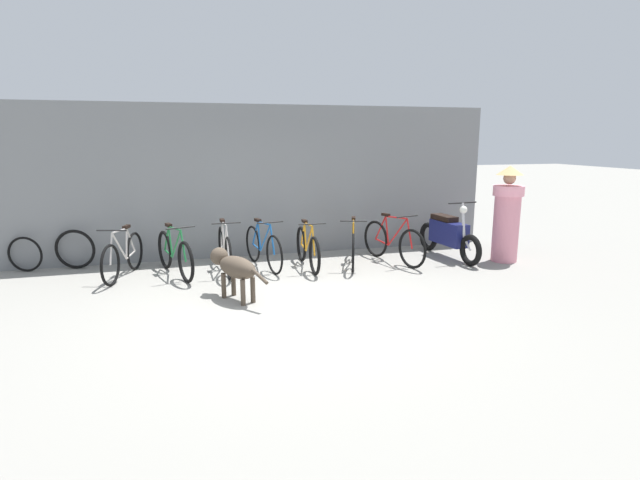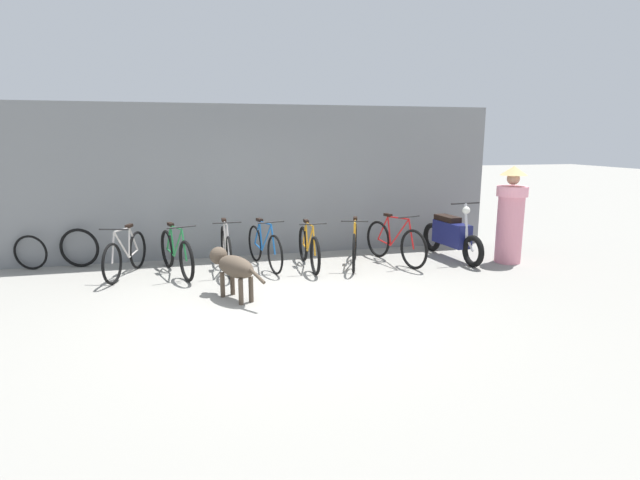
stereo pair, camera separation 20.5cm
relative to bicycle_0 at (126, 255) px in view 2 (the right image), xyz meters
name	(u,v)px [view 2 (the right image)]	position (x,y,z in m)	size (l,w,h in m)	color
ground_plane	(288,306)	(2.28, -2.13, -0.35)	(60.00, 60.00, 0.00)	gray
shop_wall_back	(256,181)	(2.28, 1.04, 1.06)	(9.45, 0.20, 2.82)	slate
bicycle_0	(126,255)	(0.00, 0.00, 0.00)	(0.57, 1.56, 0.84)	black
bicycle_1	(176,253)	(0.80, -0.10, 0.00)	(0.64, 1.64, 0.86)	black
bicycle_2	(226,250)	(1.61, -0.11, 0.02)	(0.46, 1.66, 0.90)	black
bicycle_3	(264,247)	(2.27, -0.02, 0.01)	(0.50, 1.62, 0.86)	black
bicycle_4	(309,248)	(3.01, -0.21, -0.01)	(0.46, 1.62, 0.84)	black
bicycle_5	(355,245)	(3.83, -0.26, 0.01)	(0.63, 1.57, 0.86)	black
bicycle_6	(395,243)	(4.59, -0.26, 0.02)	(0.58, 1.66, 0.90)	black
motorcycle	(452,235)	(5.74, -0.21, 0.09)	(0.58, 1.90, 1.10)	black
stray_dog	(232,266)	(1.60, -1.61, 0.12)	(0.73, 1.15, 0.68)	#4C3F33
person_in_robes	(511,214)	(6.60, -0.72, 0.54)	(0.67, 0.67, 1.74)	pink
spare_tire_left	(30,252)	(-1.63, 0.80, -0.05)	(0.59, 0.22, 0.60)	black
spare_tire_right	(79,248)	(-0.85, 0.78, -0.01)	(0.68, 0.21, 0.69)	black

